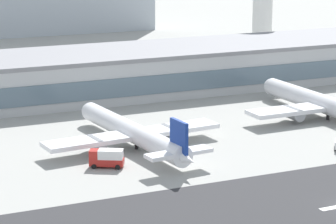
{
  "coord_description": "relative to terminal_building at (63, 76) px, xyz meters",
  "views": [
    {
      "loc": [
        -69.18,
        -88.2,
        41.4
      ],
      "look_at": [
        -7.4,
        48.21,
        4.72
      ],
      "focal_mm": 81.18,
      "sensor_mm": 36.0,
      "label": 1
    }
  ],
  "objects": [
    {
      "name": "terminal_building",
      "position": [
        0.0,
        0.0,
        0.0
      ],
      "size": [
        205.4,
        28.38,
        11.06
      ],
      "color": "#B7BABC",
      "rests_on": "ground_plane"
    },
    {
      "name": "service_box_truck_2",
      "position": [
        -9.19,
        -56.54,
        -3.75
      ],
      "size": [
        6.41,
        5.0,
        3.25
      ],
      "rotation": [
        0.0,
        0.0,
        2.64
      ],
      "color": "#B2231E",
      "rests_on": "ground_plane"
    },
    {
      "name": "airliner_navy_tail_gate_1",
      "position": [
        -0.19,
        -47.99,
        -2.61
      ],
      "size": [
        36.29,
        43.91,
        9.17
      ],
      "rotation": [
        0.0,
        0.0,
        1.67
      ],
      "color": "white",
      "rests_on": "ground_plane"
    },
    {
      "name": "airliner_blue_tail_gate_2",
      "position": [
        46.81,
        -44.27,
        -2.41
      ],
      "size": [
        37.67,
        47.02,
        9.81
      ],
      "rotation": [
        0.0,
        0.0,
        1.59
      ],
      "color": "silver",
      "rests_on": "ground_plane"
    }
  ]
}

